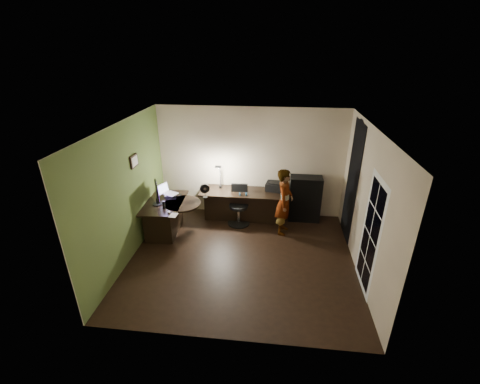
# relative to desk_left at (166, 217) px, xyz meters

# --- Properties ---
(floor) EXTENTS (4.50, 4.00, 0.01)m
(floor) POSITION_rel_desk_left_xyz_m (1.83, -0.84, -0.39)
(floor) COLOR black
(floor) RESTS_ON ground
(ceiling) EXTENTS (4.50, 4.00, 0.01)m
(ceiling) POSITION_rel_desk_left_xyz_m (1.83, -0.84, 2.32)
(ceiling) COLOR silver
(ceiling) RESTS_ON floor
(wall_back) EXTENTS (4.50, 0.01, 2.70)m
(wall_back) POSITION_rel_desk_left_xyz_m (1.83, 1.17, 0.97)
(wall_back) COLOR beige
(wall_back) RESTS_ON floor
(wall_front) EXTENTS (4.50, 0.01, 2.70)m
(wall_front) POSITION_rel_desk_left_xyz_m (1.83, -2.84, 0.97)
(wall_front) COLOR beige
(wall_front) RESTS_ON floor
(wall_left) EXTENTS (0.01, 4.00, 2.70)m
(wall_left) POSITION_rel_desk_left_xyz_m (-0.42, -0.84, 0.97)
(wall_left) COLOR beige
(wall_left) RESTS_ON floor
(wall_right) EXTENTS (0.01, 4.00, 2.70)m
(wall_right) POSITION_rel_desk_left_xyz_m (4.08, -0.84, 0.97)
(wall_right) COLOR beige
(wall_right) RESTS_ON floor
(green_wall_overlay) EXTENTS (0.00, 4.00, 2.70)m
(green_wall_overlay) POSITION_rel_desk_left_xyz_m (-0.41, -0.84, 0.97)
(green_wall_overlay) COLOR #4A5F2A
(green_wall_overlay) RESTS_ON floor
(arched_doorway) EXTENTS (0.01, 0.90, 2.60)m
(arched_doorway) POSITION_rel_desk_left_xyz_m (4.07, 0.31, 0.92)
(arched_doorway) COLOR black
(arched_doorway) RESTS_ON floor
(french_door) EXTENTS (0.02, 0.92, 2.10)m
(french_door) POSITION_rel_desk_left_xyz_m (4.07, -1.39, 0.67)
(french_door) COLOR white
(french_door) RESTS_ON floor
(framed_picture) EXTENTS (0.04, 0.30, 0.25)m
(framed_picture) POSITION_rel_desk_left_xyz_m (-0.39, -0.39, 1.47)
(framed_picture) COLOR black
(framed_picture) RESTS_ON wall_left
(desk_left) EXTENTS (0.88, 1.36, 0.76)m
(desk_left) POSITION_rel_desk_left_xyz_m (0.00, 0.00, 0.00)
(desk_left) COLOR black
(desk_left) RESTS_ON floor
(desk_right) EXTENTS (2.01, 0.72, 0.75)m
(desk_right) POSITION_rel_desk_left_xyz_m (1.66, 0.79, -0.01)
(desk_right) COLOR black
(desk_right) RESTS_ON floor
(cabinet) EXTENTS (0.75, 0.38, 1.13)m
(cabinet) POSITION_rel_desk_left_xyz_m (3.18, 0.94, 0.18)
(cabinet) COLOR black
(cabinet) RESTS_ON floor
(laptop_stand) EXTENTS (0.30, 0.28, 0.10)m
(laptop_stand) POSITION_rel_desk_left_xyz_m (0.08, 0.21, 0.44)
(laptop_stand) COLOR silver
(laptop_stand) RESTS_ON desk_left
(laptop) EXTENTS (0.44, 0.43, 0.23)m
(laptop) POSITION_rel_desk_left_xyz_m (0.08, 0.21, 0.61)
(laptop) COLOR silver
(laptop) RESTS_ON laptop_stand
(monitor) EXTENTS (0.32, 0.54, 0.36)m
(monitor) POSITION_rel_desk_left_xyz_m (-0.11, -0.13, 0.57)
(monitor) COLOR black
(monitor) RESTS_ON desk_left
(mouse) EXTENTS (0.09, 0.11, 0.04)m
(mouse) POSITION_rel_desk_left_xyz_m (0.26, -0.49, 0.41)
(mouse) COLOR silver
(mouse) RESTS_ON desk_left
(phone) EXTENTS (0.08, 0.14, 0.01)m
(phone) POSITION_rel_desk_left_xyz_m (0.25, 0.38, 0.39)
(phone) COLOR black
(phone) RESTS_ON desk_left
(pen) EXTENTS (0.04, 0.13, 0.01)m
(pen) POSITION_rel_desk_left_xyz_m (0.01, -0.13, 0.39)
(pen) COLOR black
(pen) RESTS_ON desk_left
(speaker) EXTENTS (0.08, 0.08, 0.16)m
(speaker) POSITION_rel_desk_left_xyz_m (0.09, -0.30, 0.47)
(speaker) COLOR black
(speaker) RESTS_ON desk_left
(notepad) EXTENTS (0.16, 0.21, 0.01)m
(notepad) POSITION_rel_desk_left_xyz_m (0.39, -0.59, 0.39)
(notepad) COLOR silver
(notepad) RESTS_ON desk_left
(desk_fan) EXTENTS (0.25, 0.20, 0.34)m
(desk_fan) POSITION_rel_desk_left_xyz_m (0.85, 0.36, 0.54)
(desk_fan) COLOR black
(desk_fan) RESTS_ON desk_right
(headphones) EXTENTS (0.20, 0.13, 0.09)m
(headphones) POSITION_rel_desk_left_xyz_m (1.71, 0.57, 0.41)
(headphones) COLOR #235D93
(headphones) RESTS_ON desk_right
(printer) EXTENTS (0.52, 0.43, 0.21)m
(printer) POSITION_rel_desk_left_xyz_m (2.47, 0.97, 0.47)
(printer) COLOR black
(printer) RESTS_ON desk_right
(desk_lamp) EXTENTS (0.28, 0.36, 0.71)m
(desk_lamp) POSITION_rel_desk_left_xyz_m (1.12, 0.93, 0.72)
(desk_lamp) COLOR black
(desk_lamp) RESTS_ON desk_right
(office_chair) EXTENTS (0.55, 0.55, 0.96)m
(office_chair) POSITION_rel_desk_left_xyz_m (1.61, 0.54, 0.10)
(office_chair) COLOR black
(office_chair) RESTS_ON floor
(person) EXTENTS (0.47, 0.61, 1.55)m
(person) POSITION_rel_desk_left_xyz_m (2.67, 0.29, 0.39)
(person) COLOR #D8A88C
(person) RESTS_ON floor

